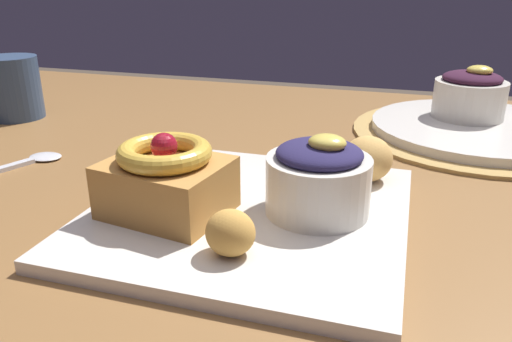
{
  "coord_description": "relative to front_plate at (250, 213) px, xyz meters",
  "views": [
    {
      "loc": [
        0.05,
        -0.47,
        0.94
      ],
      "look_at": [
        -0.08,
        -0.05,
        0.77
      ],
      "focal_mm": 35.4,
      "sensor_mm": 36.0,
      "label": 1
    }
  ],
  "objects": [
    {
      "name": "coffee_mug",
      "position": [
        -0.45,
        0.23,
        0.04
      ],
      "size": [
        0.08,
        0.08,
        0.09
      ],
      "primitive_type": "cylinder",
      "color": "#334766",
      "rests_on": "dining_table"
    },
    {
      "name": "berry_ramekin",
      "position": [
        0.06,
        0.01,
        0.04
      ],
      "size": [
        0.09,
        0.09,
        0.07
      ],
      "color": "silver",
      "rests_on": "front_plate"
    },
    {
      "name": "spoon",
      "position": [
        -0.3,
        0.06,
        -0.0
      ],
      "size": [
        0.06,
        0.12,
        0.0
      ],
      "rotation": [
        0.0,
        0.0,
        1.2
      ],
      "color": "silver",
      "rests_on": "dining_table"
    },
    {
      "name": "cake_slice",
      "position": [
        -0.07,
        -0.03,
        0.04
      ],
      "size": [
        0.11,
        0.1,
        0.07
      ],
      "rotation": [
        0.0,
        0.0,
        -0.16
      ],
      "color": "#B77F3D",
      "rests_on": "front_plate"
    },
    {
      "name": "back_plate",
      "position": [
        0.22,
        0.34,
        0.01
      ],
      "size": [
        0.29,
        0.29,
        0.01
      ],
      "primitive_type": "cylinder",
      "color": "silver",
      "rests_on": "woven_placemat"
    },
    {
      "name": "dining_table",
      "position": [
        0.08,
        0.07,
        -0.09
      ],
      "size": [
        1.56,
        1.0,
        0.73
      ],
      "color": "brown",
      "rests_on": "ground_plane"
    },
    {
      "name": "fritter_front",
      "position": [
        0.01,
        -0.08,
        0.02
      ],
      "size": [
        0.04,
        0.04,
        0.04
      ],
      "primitive_type": "ellipsoid",
      "color": "gold",
      "rests_on": "front_plate"
    },
    {
      "name": "woven_placemat",
      "position": [
        0.22,
        0.34,
        -0.0
      ],
      "size": [
        0.34,
        0.34,
        0.0
      ],
      "primitive_type": "cylinder",
      "color": "#AD894C",
      "rests_on": "dining_table"
    },
    {
      "name": "front_plate",
      "position": [
        0.0,
        0.0,
        0.0
      ],
      "size": [
        0.28,
        0.28,
        0.01
      ],
      "primitive_type": "cube",
      "color": "silver",
      "rests_on": "dining_table"
    },
    {
      "name": "fritter_middle",
      "position": [
        0.09,
        0.1,
        0.03
      ],
      "size": [
        0.05,
        0.05,
        0.05
      ],
      "primitive_type": "ellipsoid",
      "color": "tan",
      "rests_on": "front_plate"
    },
    {
      "name": "back_ramekin",
      "position": [
        0.21,
        0.37,
        0.04
      ],
      "size": [
        0.1,
        0.1,
        0.08
      ],
      "color": "silver",
      "rests_on": "back_plate"
    }
  ]
}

